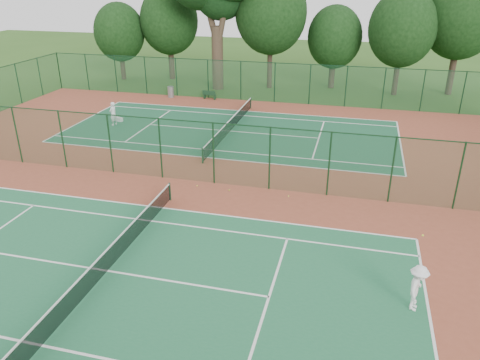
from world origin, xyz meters
The scene contains 17 objects.
ground centered at (0.00, 0.00, 0.00)m, with size 120.00×120.00×0.00m, color #2C541A.
red_pad centered at (0.00, 0.00, 0.01)m, with size 40.00×36.00×0.01m, color brown.
court_near centered at (0.00, -9.00, 0.01)m, with size 23.77×10.97×0.01m, color #20653F.
court_far centered at (0.00, 9.00, 0.01)m, with size 23.77×10.97×0.01m, color #1B5535.
fence_north centered at (0.00, 18.00, 1.76)m, with size 40.00×0.09×3.50m.
fence_divider centered at (0.00, 0.00, 1.76)m, with size 40.00×0.09×3.50m.
tennis_net_near centered at (0.00, -9.00, 0.54)m, with size 0.10×12.90×0.97m.
tennis_net_far centered at (0.00, 9.00, 0.54)m, with size 0.10×12.90×0.97m.
player_near centered at (11.38, -8.36, 0.88)m, with size 1.11×0.64×1.72m, color white.
player_far centered at (-8.98, 8.25, 0.90)m, with size 0.65×0.42×1.77m, color silver.
trash_bin centered at (-8.05, 17.32, 0.51)m, with size 0.56×0.56×1.00m, color gray.
bench centered at (-4.37, 17.54, 0.42)m, with size 1.31×0.53×0.79m.
kit_bag centered at (-9.19, 9.26, 0.16)m, with size 0.80×0.30×0.30m, color silver.
stray_ball_a centered at (5.80, -0.71, 0.04)m, with size 0.06×0.06×0.06m, color #D0EC37.
stray_ball_b centered at (2.62, -0.77, 0.05)m, with size 0.07×0.07×0.07m, color #B3C42D.
stray_ball_c centered at (0.77, -0.68, 0.04)m, with size 0.06×0.06×0.06m, color yellow.
evergreen_row centered at (0.50, 24.25, 0.00)m, with size 39.00×5.00×12.00m, color black, non-canonical shape.
Camera 1 is at (8.77, -22.43, 10.73)m, focal length 35.00 mm.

